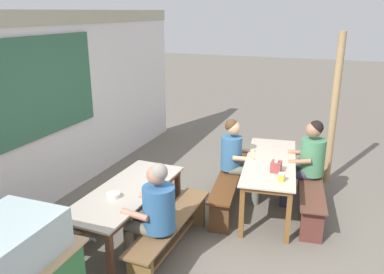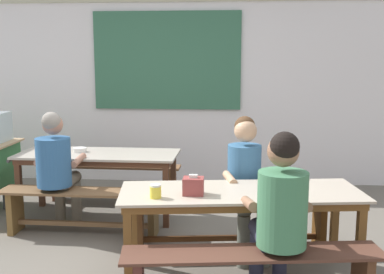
{
  "view_description": "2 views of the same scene",
  "coord_description": "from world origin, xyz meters",
  "px_view_note": "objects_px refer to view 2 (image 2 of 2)",
  "views": [
    {
      "loc": [
        -4.21,
        -1.14,
        2.7
      ],
      "look_at": [
        0.22,
        0.6,
        1.15
      ],
      "focal_mm": 36.41,
      "sensor_mm": 36.0,
      "label": 1
    },
    {
      "loc": [
        0.78,
        -3.92,
        1.75
      ],
      "look_at": [
        0.39,
        0.75,
        0.97
      ],
      "focal_mm": 44.09,
      "sensor_mm": 36.0,
      "label": 2
    }
  ],
  "objects_px": {
    "bench_near_back": "(231,217)",
    "condiment_jar": "(156,191)",
    "bench_far_back": "(113,177)",
    "person_near_front": "(280,209)",
    "dining_table_far": "(98,159)",
    "dining_table_near": "(241,199)",
    "soup_bowl": "(80,150)",
    "person_left_back_turned": "(56,163)",
    "tissue_box": "(193,186)",
    "person_right_near_table": "(246,178)",
    "bench_near_front": "(252,273)",
    "bench_far_front": "(83,205)"
  },
  "relations": [
    {
      "from": "bench_near_back",
      "to": "condiment_jar",
      "type": "height_order",
      "value": "condiment_jar"
    },
    {
      "from": "bench_far_back",
      "to": "person_near_front",
      "type": "xyz_separation_m",
      "value": [
        1.79,
        -2.41,
        0.43
      ]
    },
    {
      "from": "dining_table_far",
      "to": "dining_table_near",
      "type": "height_order",
      "value": "same"
    },
    {
      "from": "bench_far_back",
      "to": "soup_bowl",
      "type": "xyz_separation_m",
      "value": [
        -0.23,
        -0.53,
        0.45
      ]
    },
    {
      "from": "dining_table_far",
      "to": "person_left_back_turned",
      "type": "distance_m",
      "value": 0.58
    },
    {
      "from": "bench_far_back",
      "to": "tissue_box",
      "type": "bearing_deg",
      "value": -60.74
    },
    {
      "from": "person_right_near_table",
      "to": "dining_table_far",
      "type": "bearing_deg",
      "value": 151.0
    },
    {
      "from": "dining_table_near",
      "to": "bench_near_front",
      "type": "distance_m",
      "value": 0.67
    },
    {
      "from": "bench_near_back",
      "to": "condiment_jar",
      "type": "xyz_separation_m",
      "value": [
        -0.56,
        -0.81,
        0.46
      ]
    },
    {
      "from": "person_left_back_turned",
      "to": "person_near_front",
      "type": "distance_m",
      "value": 2.49
    },
    {
      "from": "person_right_near_table",
      "to": "soup_bowl",
      "type": "height_order",
      "value": "person_right_near_table"
    },
    {
      "from": "dining_table_near",
      "to": "bench_near_back",
      "type": "height_order",
      "value": "dining_table_near"
    },
    {
      "from": "dining_table_far",
      "to": "person_near_front",
      "type": "height_order",
      "value": "person_near_front"
    },
    {
      "from": "dining_table_near",
      "to": "condiment_jar",
      "type": "relative_size",
      "value": 18.97
    },
    {
      "from": "person_near_front",
      "to": "soup_bowl",
      "type": "distance_m",
      "value": 2.76
    },
    {
      "from": "tissue_box",
      "to": "person_left_back_turned",
      "type": "bearing_deg",
      "value": 145.08
    },
    {
      "from": "bench_far_back",
      "to": "bench_near_front",
      "type": "distance_m",
      "value": 2.98
    },
    {
      "from": "person_right_near_table",
      "to": "tissue_box",
      "type": "distance_m",
      "value": 0.77
    },
    {
      "from": "bench_near_back",
      "to": "person_left_back_turned",
      "type": "bearing_deg",
      "value": 169.47
    },
    {
      "from": "dining_table_far",
      "to": "person_left_back_turned",
      "type": "relative_size",
      "value": 1.42
    },
    {
      "from": "person_near_front",
      "to": "condiment_jar",
      "type": "distance_m",
      "value": 0.92
    },
    {
      "from": "bench_near_front",
      "to": "person_right_near_table",
      "type": "relative_size",
      "value": 1.46
    },
    {
      "from": "dining_table_near",
      "to": "person_near_front",
      "type": "xyz_separation_m",
      "value": [
        0.26,
        -0.47,
        0.08
      ]
    },
    {
      "from": "bench_far_front",
      "to": "soup_bowl",
      "type": "distance_m",
      "value": 0.78
    },
    {
      "from": "bench_far_back",
      "to": "bench_near_front",
      "type": "xyz_separation_m",
      "value": [
        1.61,
        -2.51,
        -0.0
      ]
    },
    {
      "from": "bench_far_front",
      "to": "soup_bowl",
      "type": "bearing_deg",
      "value": 109.26
    },
    {
      "from": "bench_near_back",
      "to": "tissue_box",
      "type": "distance_m",
      "value": 0.89
    },
    {
      "from": "dining_table_near",
      "to": "bench_near_front",
      "type": "relative_size",
      "value": 1.09
    },
    {
      "from": "bench_near_front",
      "to": "bench_far_front",
      "type": "bearing_deg",
      "value": 139.73
    },
    {
      "from": "bench_far_back",
      "to": "person_near_front",
      "type": "distance_m",
      "value": 3.04
    },
    {
      "from": "bench_far_back",
      "to": "condiment_jar",
      "type": "distance_m",
      "value": 2.42
    },
    {
      "from": "dining_table_near",
      "to": "condiment_jar",
      "type": "bearing_deg",
      "value": -158.7
    },
    {
      "from": "dining_table_far",
      "to": "bench_far_front",
      "type": "height_order",
      "value": "dining_table_far"
    },
    {
      "from": "condiment_jar",
      "to": "person_right_near_table",
      "type": "bearing_deg",
      "value": 46.72
    },
    {
      "from": "bench_near_front",
      "to": "soup_bowl",
      "type": "bearing_deg",
      "value": 132.85
    },
    {
      "from": "dining_table_near",
      "to": "bench_far_back",
      "type": "height_order",
      "value": "dining_table_near"
    },
    {
      "from": "person_left_back_turned",
      "to": "soup_bowl",
      "type": "height_order",
      "value": "person_left_back_turned"
    },
    {
      "from": "bench_near_back",
      "to": "person_right_near_table",
      "type": "bearing_deg",
      "value": -26.18
    },
    {
      "from": "person_left_back_turned",
      "to": "dining_table_far",
      "type": "bearing_deg",
      "value": 59.66
    },
    {
      "from": "bench_far_front",
      "to": "bench_near_front",
      "type": "xyz_separation_m",
      "value": [
        1.62,
        -1.38,
        -0.0
      ]
    },
    {
      "from": "condiment_jar",
      "to": "tissue_box",
      "type": "bearing_deg",
      "value": 22.24
    },
    {
      "from": "person_left_back_turned",
      "to": "condiment_jar",
      "type": "bearing_deg",
      "value": -43.62
    },
    {
      "from": "dining_table_far",
      "to": "condiment_jar",
      "type": "bearing_deg",
      "value": -61.05
    },
    {
      "from": "bench_far_front",
      "to": "person_near_front",
      "type": "xyz_separation_m",
      "value": [
        1.81,
        -1.29,
        0.43
      ]
    },
    {
      "from": "bench_far_back",
      "to": "bench_near_front",
      "type": "height_order",
      "value": "same"
    },
    {
      "from": "person_left_back_turned",
      "to": "bench_far_back",
      "type": "bearing_deg",
      "value": 74.26
    },
    {
      "from": "tissue_box",
      "to": "condiment_jar",
      "type": "xyz_separation_m",
      "value": [
        -0.27,
        -0.11,
        -0.02
      ]
    },
    {
      "from": "bench_near_front",
      "to": "tissue_box",
      "type": "distance_m",
      "value": 0.78
    },
    {
      "from": "bench_near_front",
      "to": "person_left_back_turned",
      "type": "relative_size",
      "value": 1.46
    },
    {
      "from": "bench_far_back",
      "to": "tissue_box",
      "type": "height_order",
      "value": "tissue_box"
    }
  ]
}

